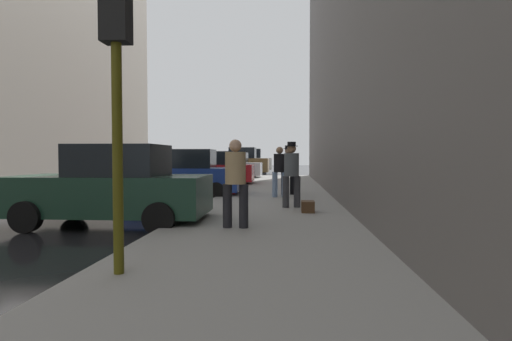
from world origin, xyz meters
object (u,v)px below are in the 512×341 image
(parked_red_hatchback, at_px, (213,170))
(pedestrian_with_fedora, at_px, (288,167))
(parked_bronze_suv, at_px, (241,163))
(pedestrian_in_jeans, at_px, (280,169))
(parked_silver_sedan, at_px, (231,167))
(traffic_light, at_px, (117,51))
(pedestrian_with_beanie, at_px, (292,171))
(parked_dark_green_sedan, at_px, (113,187))
(fire_hydrant, at_px, (232,185))
(parked_blue_sedan, at_px, (184,175))
(pedestrian_in_tan_coat, at_px, (235,179))
(duffel_bag, at_px, (308,207))
(parked_white_van, at_px, (248,162))

(parked_red_hatchback, xyz_separation_m, pedestrian_with_fedora, (3.84, -5.75, 0.29))
(parked_bronze_suv, distance_m, pedestrian_in_jeans, 18.93)
(parked_silver_sedan, bearing_deg, traffic_light, -85.16)
(traffic_light, bearing_deg, pedestrian_in_jeans, 79.34)
(traffic_light, bearing_deg, pedestrian_with_beanie, 71.68)
(parked_red_hatchback, height_order, pedestrian_in_jeans, pedestrian_in_jeans)
(parked_dark_green_sedan, relative_size, fire_hydrant, 5.99)
(parked_bronze_suv, distance_m, pedestrian_with_fedora, 18.09)
(parked_dark_green_sedan, xyz_separation_m, parked_silver_sedan, (-0.00, 17.93, 0.00))
(pedestrian_with_beanie, bearing_deg, parked_blue_sedan, 137.27)
(pedestrian_in_tan_coat, bearing_deg, pedestrian_in_jeans, 83.05)
(parked_red_hatchback, distance_m, pedestrian_with_beanie, 10.20)
(fire_hydrant, height_order, pedestrian_in_jeans, pedestrian_in_jeans)
(parked_bronze_suv, distance_m, traffic_light, 27.73)
(pedestrian_with_fedora, xyz_separation_m, duffel_bag, (0.50, -4.55, -0.85))
(parked_dark_green_sedan, bearing_deg, traffic_light, -64.88)
(parked_blue_sedan, relative_size, pedestrian_in_tan_coat, 2.50)
(traffic_light, relative_size, pedestrian_in_tan_coat, 2.11)
(parked_dark_green_sedan, xyz_separation_m, pedestrian_with_beanie, (3.93, 2.33, 0.29))
(fire_hydrant, height_order, traffic_light, traffic_light)
(parked_blue_sedan, bearing_deg, pedestrian_with_fedora, 0.25)
(parked_silver_sedan, bearing_deg, pedestrian_with_beanie, -75.84)
(pedestrian_with_beanie, bearing_deg, fire_hydrant, 120.62)
(parked_blue_sedan, bearing_deg, fire_hydrant, -1.07)
(parked_red_hatchback, distance_m, fire_hydrant, 6.08)
(parked_dark_green_sedan, xyz_separation_m, fire_hydrant, (1.80, 5.93, -0.35))
(pedestrian_with_beanie, xyz_separation_m, pedestrian_in_tan_coat, (-1.10, -3.18, -0.03))
(parked_white_van, relative_size, pedestrian_in_jeans, 2.72)
(pedestrian_with_beanie, height_order, pedestrian_in_jeans, pedestrian_with_beanie)
(duffel_bag, bearing_deg, parked_dark_green_sedan, -161.74)
(traffic_light, bearing_deg, duffel_bag, 65.28)
(pedestrian_with_fedora, distance_m, duffel_bag, 4.66)
(parked_blue_sedan, bearing_deg, parked_dark_green_sedan, -90.00)
(parked_dark_green_sedan, distance_m, fire_hydrant, 6.21)
(pedestrian_with_fedora, bearing_deg, parked_white_van, 99.16)
(fire_hydrant, distance_m, pedestrian_in_tan_coat, 6.88)
(parked_bronze_suv, xyz_separation_m, pedestrian_in_tan_coat, (2.83, -24.51, 0.07))
(pedestrian_with_beanie, bearing_deg, pedestrian_in_tan_coat, -109.16)
(fire_hydrant, distance_m, pedestrian_with_beanie, 4.23)
(traffic_light, bearing_deg, parked_dark_green_sedan, 115.12)
(traffic_light, relative_size, pedestrian_with_beanie, 2.03)
(pedestrian_in_tan_coat, bearing_deg, parked_white_van, 95.28)
(parked_silver_sedan, height_order, pedestrian_with_fedora, pedestrian_with_fedora)
(parked_blue_sedan, bearing_deg, duffel_bag, -46.31)
(parked_silver_sedan, distance_m, duffel_bag, 17.07)
(pedestrian_in_jeans, bearing_deg, duffel_bag, -77.90)
(parked_dark_green_sedan, height_order, duffel_bag, parked_dark_green_sedan)
(parked_white_van, xyz_separation_m, traffic_light, (1.85, -33.72, 1.73))
(parked_blue_sedan, height_order, fire_hydrant, parked_blue_sedan)
(fire_hydrant, relative_size, pedestrian_in_tan_coat, 0.41)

